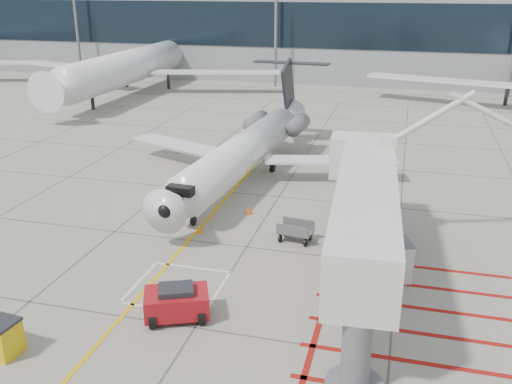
# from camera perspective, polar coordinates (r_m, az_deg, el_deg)

# --- Properties ---
(ground_plane) EXTENTS (260.00, 260.00, 0.00)m
(ground_plane) POSITION_cam_1_polar(r_m,az_deg,el_deg) (27.93, -3.20, -8.99)
(ground_plane) COLOR gray
(ground_plane) RESTS_ON ground
(regional_jet) EXTENTS (24.04, 29.28, 7.24)m
(regional_jet) POSITION_cam_1_polar(r_m,az_deg,el_deg) (38.64, -2.35, 5.27)
(regional_jet) COLOR white
(regional_jet) RESTS_ON ground_plane
(jet_bridge) EXTENTS (9.56, 18.44, 7.18)m
(jet_bridge) POSITION_cam_1_polar(r_m,az_deg,el_deg) (25.28, 10.77, -3.52)
(jet_bridge) COLOR silver
(jet_bridge) RESTS_ON ground_plane
(pushback_tug) EXTENTS (3.16, 2.62, 1.58)m
(pushback_tug) POSITION_cam_1_polar(r_m,az_deg,el_deg) (25.07, -7.94, -10.78)
(pushback_tug) COLOR #A40F17
(pushback_tug) RESTS_ON ground_plane
(baggage_cart) EXTENTS (2.01, 1.41, 1.19)m
(baggage_cart) POSITION_cam_1_polar(r_m,az_deg,el_deg) (31.86, 3.96, -3.93)
(baggage_cart) COLOR #504F54
(baggage_cart) RESTS_ON ground_plane
(ground_power_unit) EXTENTS (2.88, 2.25, 2.00)m
(ground_power_unit) POSITION_cam_1_polar(r_m,az_deg,el_deg) (28.41, 12.59, -6.67)
(ground_power_unit) COLOR silver
(ground_power_unit) RESTS_ON ground_plane
(cone_nose) EXTENTS (0.38, 0.38, 0.52)m
(cone_nose) POSITION_cam_1_polar(r_m,az_deg,el_deg) (33.12, -5.72, -3.63)
(cone_nose) COLOR orange
(cone_nose) RESTS_ON ground_plane
(cone_side) EXTENTS (0.39, 0.39, 0.54)m
(cone_side) POSITION_cam_1_polar(r_m,az_deg,el_deg) (35.54, -0.74, -1.79)
(cone_side) COLOR #E44D0C
(cone_side) RESTS_ON ground_plane
(terminal_building) EXTENTS (180.00, 28.00, 14.00)m
(terminal_building) POSITION_cam_1_polar(r_m,az_deg,el_deg) (93.36, 16.86, 15.45)
(terminal_building) COLOR gray
(terminal_building) RESTS_ON ground_plane
(terminal_glass_band) EXTENTS (180.00, 0.10, 6.00)m
(terminal_glass_band) POSITION_cam_1_polar(r_m,az_deg,el_deg) (79.28, 17.11, 15.42)
(terminal_glass_band) COLOR black
(terminal_glass_band) RESTS_ON ground_plane
(bg_aircraft_b) EXTENTS (36.92, 41.02, 12.31)m
(bg_aircraft_b) POSITION_cam_1_polar(r_m,az_deg,el_deg) (77.43, -11.74, 14.39)
(bg_aircraft_b) COLOR silver
(bg_aircraft_b) RESTS_ON ground_plane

